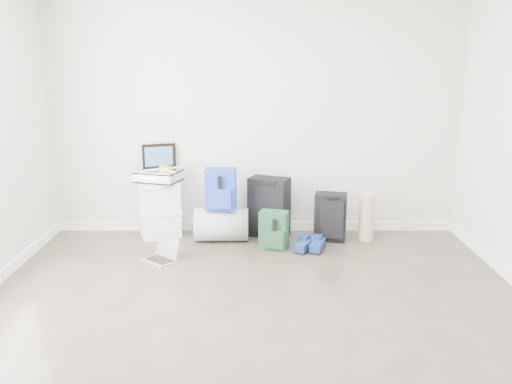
{
  "coord_description": "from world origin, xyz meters",
  "views": [
    {
      "loc": [
        0.0,
        -3.43,
        1.91
      ],
      "look_at": [
        0.01,
        1.9,
        0.6
      ],
      "focal_mm": 38.0,
      "sensor_mm": 36.0,
      "label": 1
    }
  ],
  "objects_px": {
    "carry_on": "(330,217)",
    "laptop": "(163,255)",
    "duffel_bag": "(221,225)",
    "boxes_stack": "(160,209)",
    "large_suitcase": "(269,207)",
    "briefcase": "(158,176)"
  },
  "relations": [
    {
      "from": "duffel_bag",
      "to": "laptop",
      "type": "bearing_deg",
      "value": -133.34
    },
    {
      "from": "duffel_bag",
      "to": "carry_on",
      "type": "relative_size",
      "value": 1.1
    },
    {
      "from": "boxes_stack",
      "to": "carry_on",
      "type": "relative_size",
      "value": 1.18
    },
    {
      "from": "briefcase",
      "to": "duffel_bag",
      "type": "distance_m",
      "value": 0.86
    },
    {
      "from": "boxes_stack",
      "to": "duffel_bag",
      "type": "distance_m",
      "value": 0.72
    },
    {
      "from": "laptop",
      "to": "boxes_stack",
      "type": "bearing_deg",
      "value": 141.68
    },
    {
      "from": "carry_on",
      "to": "laptop",
      "type": "xyz_separation_m",
      "value": [
        -1.71,
        -0.59,
        -0.21
      ]
    },
    {
      "from": "boxes_stack",
      "to": "briefcase",
      "type": "bearing_deg",
      "value": 0.0
    },
    {
      "from": "briefcase",
      "to": "carry_on",
      "type": "relative_size",
      "value": 0.85
    },
    {
      "from": "boxes_stack",
      "to": "briefcase",
      "type": "distance_m",
      "value": 0.37
    },
    {
      "from": "large_suitcase",
      "to": "duffel_bag",
      "type": "bearing_deg",
      "value": -140.46
    },
    {
      "from": "duffel_bag",
      "to": "large_suitcase",
      "type": "xyz_separation_m",
      "value": [
        0.52,
        0.16,
        0.15
      ]
    },
    {
      "from": "carry_on",
      "to": "laptop",
      "type": "height_order",
      "value": "carry_on"
    },
    {
      "from": "carry_on",
      "to": "duffel_bag",
      "type": "bearing_deg",
      "value": -167.13
    },
    {
      "from": "boxes_stack",
      "to": "duffel_bag",
      "type": "relative_size",
      "value": 1.07
    },
    {
      "from": "boxes_stack",
      "to": "large_suitcase",
      "type": "relative_size",
      "value": 0.93
    },
    {
      "from": "carry_on",
      "to": "laptop",
      "type": "distance_m",
      "value": 1.82
    },
    {
      "from": "large_suitcase",
      "to": "carry_on",
      "type": "xyz_separation_m",
      "value": [
        0.65,
        -0.16,
        -0.07
      ]
    },
    {
      "from": "carry_on",
      "to": "boxes_stack",
      "type": "bearing_deg",
      "value": -172.2
    },
    {
      "from": "briefcase",
      "to": "large_suitcase",
      "type": "distance_m",
      "value": 1.25
    },
    {
      "from": "carry_on",
      "to": "laptop",
      "type": "relative_size",
      "value": 1.39
    },
    {
      "from": "laptop",
      "to": "large_suitcase",
      "type": "bearing_deg",
      "value": 75.97
    }
  ]
}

